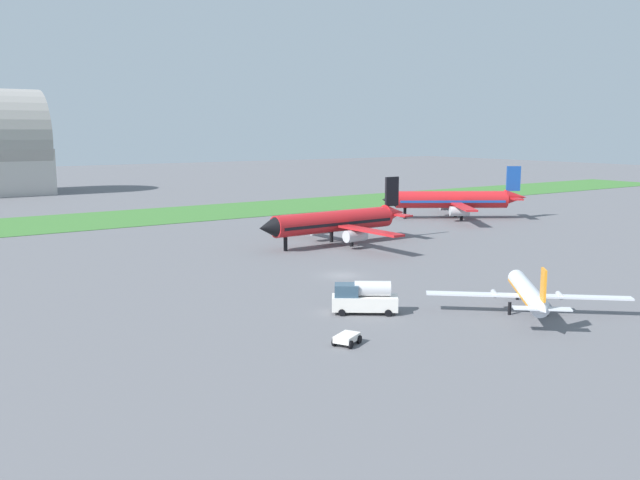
# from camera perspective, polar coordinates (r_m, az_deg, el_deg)

# --- Properties ---
(ground_plane) EXTENTS (600.00, 600.00, 0.00)m
(ground_plane) POSITION_cam_1_polar(r_m,az_deg,el_deg) (85.51, 1.88, -2.99)
(ground_plane) COLOR slate
(grass_taxiway_strip) EXTENTS (360.00, 28.00, 0.08)m
(grass_taxiway_strip) POSITION_cam_1_polar(r_m,az_deg,el_deg) (148.40, -14.69, 1.90)
(grass_taxiway_strip) COLOR #3D7533
(grass_taxiway_strip) RESTS_ON ground_plane
(airplane_parked_jet_far) EXTENTS (26.92, 26.87, 10.86)m
(airplane_parked_jet_far) POSITION_cam_1_polar(r_m,az_deg,el_deg) (143.12, 11.22, 3.33)
(airplane_parked_jet_far) COLOR red
(airplane_parked_jet_far) RESTS_ON ground_plane
(airplane_foreground_turboprop) EXTENTS (15.79, 14.28, 5.97)m
(airplane_foreground_turboprop) POSITION_cam_1_polar(r_m,az_deg,el_deg) (70.34, 17.09, -4.23)
(airplane_foreground_turboprop) COLOR silver
(airplane_foreground_turboprop) RESTS_ON ground_plane
(airplane_midfield_jet) EXTENTS (28.84, 29.42, 10.40)m
(airplane_midfield_jet) POSITION_cam_1_polar(r_m,az_deg,el_deg) (107.87, 1.42, 1.56)
(airplane_midfield_jet) COLOR red
(airplane_midfield_jet) RESTS_ON ground_plane
(baggage_cart_near_gate) EXTENTS (2.92, 2.64, 0.90)m
(baggage_cart_near_gate) POSITION_cam_1_polar(r_m,az_deg,el_deg) (58.21, 2.28, -8.25)
(baggage_cart_near_gate) COLOR white
(baggage_cart_near_gate) RESTS_ON ground_plane
(fuel_truck_midfield) EXTENTS (6.67, 5.77, 3.29)m
(fuel_truck_midfield) POSITION_cam_1_polar(r_m,az_deg,el_deg) (67.79, 3.69, -4.86)
(fuel_truck_midfield) COLOR white
(fuel_truck_midfield) RESTS_ON ground_plane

